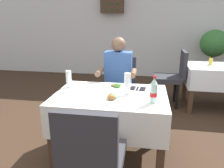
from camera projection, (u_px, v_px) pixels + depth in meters
name	position (u px, v px, depth m)	size (l,w,h in m)	color
ground_plane	(108.00, 159.00, 2.39)	(11.00, 11.00, 0.00)	#382619
back_wall	(134.00, 18.00, 5.41)	(11.00, 0.12, 2.95)	silver
main_dining_table	(111.00, 109.00, 2.29)	(1.16, 0.81, 0.74)	white
chair_far_diner_seat	(120.00, 87.00, 3.05)	(0.44, 0.50, 0.97)	#2D2D33
chair_near_camera_side	(92.00, 156.00, 1.54)	(0.44, 0.50, 0.97)	#2D2D33
seated_diner_far	(118.00, 79.00, 2.90)	(0.50, 0.46, 1.26)	#282D42
plate_near_camera	(112.00, 99.00, 2.06)	(0.26, 0.26, 0.07)	white
plate_far_diner	(117.00, 86.00, 2.43)	(0.24, 0.24, 0.06)	white
beer_glass_left	(69.00, 79.00, 2.42)	(0.07, 0.07, 0.20)	white
beer_glass_middle	(127.00, 84.00, 2.18)	(0.07, 0.07, 0.23)	white
cola_bottle_primary	(154.00, 91.00, 1.98)	(0.07, 0.07, 0.26)	silver
napkin_cutlery_set	(138.00, 88.00, 2.40)	(0.18, 0.19, 0.01)	black
background_dining_table	(216.00, 77.00, 3.60)	(0.98, 0.74, 0.74)	white
background_chair_left	(173.00, 75.00, 3.71)	(0.50, 0.44, 0.97)	#2D2D33
background_table_tumbler	(211.00, 62.00, 3.60)	(0.06, 0.06, 0.11)	gold
potted_plant_corner	(213.00, 49.00, 4.88)	(0.61, 0.61, 1.25)	brown
wall_bottle_rack	(112.00, 4.00, 5.24)	(0.56, 0.21, 0.42)	#472D1E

